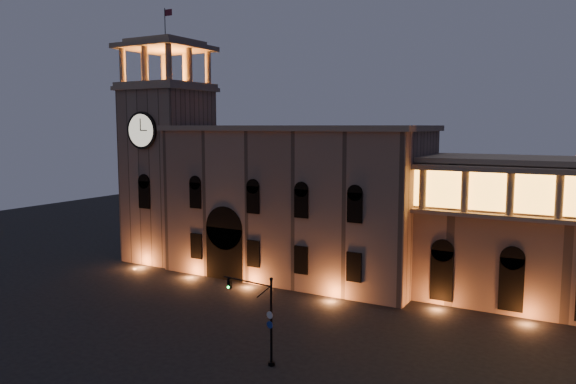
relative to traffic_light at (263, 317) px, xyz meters
name	(u,v)px	position (x,y,z in m)	size (l,w,h in m)	color
ground	(189,338)	(-7.95, 1.14, -3.49)	(160.00, 160.00, 0.00)	black
government_building	(295,201)	(-10.02, 23.07, 5.28)	(30.80, 12.80, 17.60)	#896D59
clock_tower	(168,165)	(-28.45, 22.11, 9.01)	(9.80, 9.80, 32.40)	#896D59
traffic_light	(263,317)	(0.00, 0.00, 0.00)	(4.83, 0.85, 6.65)	black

